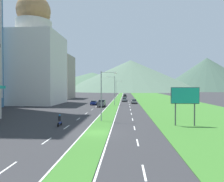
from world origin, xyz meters
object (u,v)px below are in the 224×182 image
(billboard_roadside, at_px, (185,98))
(car_2, at_px, (125,99))
(car_4, at_px, (134,101))
(car_3, at_px, (124,100))
(street_lamp_mid, at_px, (114,89))
(street_lamp_near, at_px, (103,92))
(motorcycle_rider, at_px, (60,121))
(car_0, at_px, (94,103))
(street_lamp_far, at_px, (117,89))
(car_1, at_px, (125,95))
(pickup_truck_0, at_px, (101,103))

(billboard_roadside, relative_size, car_2, 1.50)
(car_4, bearing_deg, car_3, -159.80)
(car_2, xyz_separation_m, car_3, (-0.17, -5.27, 0.01))
(street_lamp_mid, relative_size, billboard_roadside, 1.55)
(street_lamp_near, bearing_deg, car_3, 85.77)
(car_4, height_order, motorcycle_rider, motorcycle_rider)
(car_0, xyz_separation_m, motorcycle_rider, (0.35, -36.46, -0.01))
(billboard_roadside, distance_m, car_0, 40.60)
(street_lamp_mid, height_order, street_lamp_far, street_lamp_mid)
(street_lamp_mid, distance_m, car_3, 18.44)
(car_2, distance_m, car_3, 5.27)
(street_lamp_near, bearing_deg, street_lamp_mid, 89.66)
(street_lamp_mid, distance_m, billboard_roadside, 36.12)
(car_0, bearing_deg, car_1, -10.74)
(street_lamp_mid, bearing_deg, car_2, 81.29)
(car_1, bearing_deg, street_lamp_near, -2.44)
(billboard_roadside, xyz_separation_m, car_2, (-9.45, 56.53, -3.67))
(street_lamp_near, relative_size, billboard_roadside, 1.46)
(street_lamp_far, xyz_separation_m, pickup_truck_0, (-3.20, -33.96, -4.13))
(street_lamp_near, relative_size, street_lamp_mid, 0.94)
(street_lamp_near, distance_m, car_4, 38.79)
(car_2, relative_size, car_3, 0.86)
(car_1, bearing_deg, billboard_roadside, 6.05)
(billboard_roadside, distance_m, car_2, 57.43)
(car_2, height_order, pickup_truck_0, pickup_truck_0)
(pickup_truck_0, bearing_deg, car_2, -14.66)
(street_lamp_near, height_order, street_lamp_far, street_lamp_far)
(billboard_roadside, bearing_deg, motorcycle_rider, -176.56)
(pickup_truck_0, bearing_deg, street_lamp_far, -5.39)
(street_lamp_mid, xyz_separation_m, car_3, (3.33, 17.55, -4.58))
(car_4, bearing_deg, pickup_truck_0, -41.10)
(street_lamp_far, distance_m, car_4, 23.59)
(car_2, bearing_deg, pickup_truck_0, -14.66)
(street_lamp_near, distance_m, car_0, 32.54)
(street_lamp_near, relative_size, pickup_truck_0, 1.63)
(billboard_roadside, height_order, car_1, billboard_roadside)
(motorcycle_rider, bearing_deg, car_2, -9.76)
(street_lamp_mid, xyz_separation_m, pickup_truck_0, (-3.52, -3.99, -4.38))
(car_1, relative_size, car_4, 1.06)
(car_3, bearing_deg, street_lamp_mid, -10.75)
(street_lamp_near, xyz_separation_m, street_lamp_far, (-0.14, 59.94, 0.02))
(street_lamp_mid, height_order, motorcycle_rider, street_lamp_mid)
(car_0, height_order, car_1, car_1)
(billboard_roadside, height_order, motorcycle_rider, billboard_roadside)
(street_lamp_far, bearing_deg, motorcycle_rider, -95.38)
(car_1, xyz_separation_m, pickup_truck_0, (-6.99, -59.64, 0.20))
(street_lamp_far, distance_m, billboard_roadside, 65.04)
(street_lamp_far, relative_size, car_2, 2.20)
(car_1, height_order, motorcycle_rider, motorcycle_rider)
(street_lamp_near, bearing_deg, car_1, 87.56)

